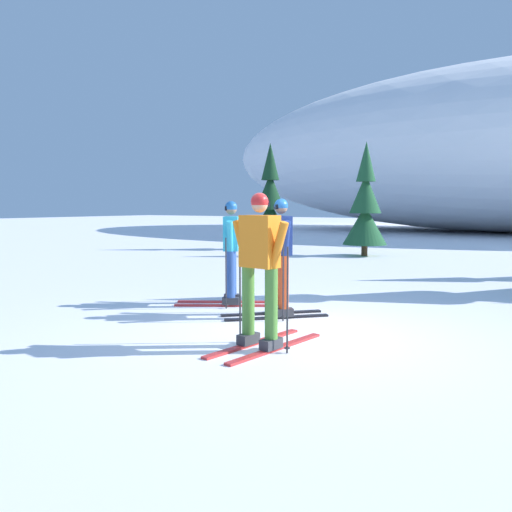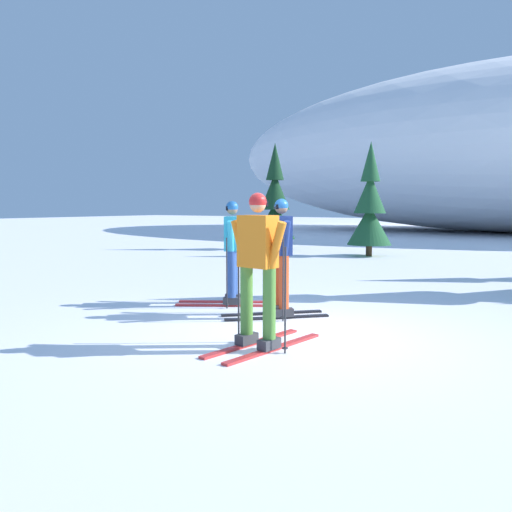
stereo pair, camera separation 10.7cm
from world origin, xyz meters
TOP-DOWN VIEW (x-y plane):
  - ground_plane at (0.00, 0.00)m, footprint 120.00×120.00m
  - skier_orange_jacket at (-0.06, -0.69)m, footprint 0.82×1.72m
  - skier_cyan_jacket at (-1.91, 1.37)m, footprint 1.68×1.22m
  - skier_navy_jacket at (-0.74, 1.01)m, footprint 1.42×1.42m
  - pine_tree_far_left at (-7.03, 11.31)m, footprint 1.56×1.56m
  - pine_tree_center_left at (-3.03, 10.75)m, footprint 1.46×1.46m

SIDE VIEW (x-z plane):
  - ground_plane at x=0.00m, z-range 0.00..0.00m
  - skier_cyan_jacket at x=-1.91m, z-range 0.04..1.79m
  - skier_navy_jacket at x=-0.74m, z-range 0.05..1.83m
  - skier_orange_jacket at x=-0.06m, z-range 0.06..1.89m
  - pine_tree_center_left at x=-3.03m, z-range -0.31..3.46m
  - pine_tree_far_left at x=-7.03m, z-range -0.33..3.70m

